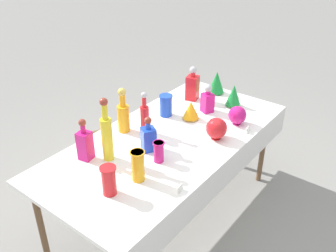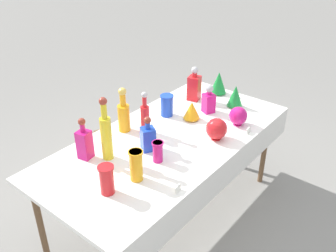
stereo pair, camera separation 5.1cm
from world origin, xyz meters
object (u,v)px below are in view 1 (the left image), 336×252
at_px(fluted_vase_0, 234,95).
at_px(round_bowl_0, 216,128).
at_px(square_decanter_3, 193,86).
at_px(fluted_vase_1, 217,82).
at_px(cardboard_box_behind_left, 122,149).
at_px(slender_vase_3, 109,180).
at_px(tall_bottle_0, 123,114).
at_px(slender_vase_1, 166,105).
at_px(round_bowl_1, 237,115).
at_px(tall_bottle_1, 107,134).
at_px(square_decanter_0, 85,143).
at_px(slender_vase_0, 138,165).
at_px(square_decanter_1, 148,137).
at_px(slender_vase_2, 159,151).
at_px(fluted_vase_2, 191,110).
at_px(tall_bottle_2, 145,116).
at_px(square_decanter_2, 208,100).

bearing_deg(fluted_vase_0, round_bowl_0, -163.39).
bearing_deg(square_decanter_3, fluted_vase_1, -22.76).
bearing_deg(cardboard_box_behind_left, round_bowl_0, -97.02).
xyz_separation_m(fluted_vase_0, cardboard_box_behind_left, (-0.40, 0.96, -0.72)).
bearing_deg(slender_vase_3, fluted_vase_0, -0.41).
xyz_separation_m(tall_bottle_0, slender_vase_1, (0.38, -0.10, -0.04)).
bearing_deg(round_bowl_1, tall_bottle_1, 154.46).
relative_size(tall_bottle_0, square_decanter_0, 1.17).
bearing_deg(round_bowl_0, slender_vase_0, 169.94).
height_order(square_decanter_3, slender_vase_0, square_decanter_3).
bearing_deg(round_bowl_1, square_decanter_3, 73.63).
bearing_deg(square_decanter_1, cardboard_box_behind_left, 56.77).
relative_size(tall_bottle_1, fluted_vase_0, 2.36).
height_order(square_decanter_3, slender_vase_2, square_decanter_3).
bearing_deg(round_bowl_1, fluted_vase_1, 47.33).
height_order(tall_bottle_0, fluted_vase_2, tall_bottle_0).
height_order(fluted_vase_2, round_bowl_1, fluted_vase_2).
xyz_separation_m(tall_bottle_1, fluted_vase_2, (0.78, -0.12, -0.11)).
xyz_separation_m(tall_bottle_0, square_decanter_1, (-0.08, -0.31, -0.04)).
bearing_deg(cardboard_box_behind_left, tall_bottle_2, -120.10).
bearing_deg(cardboard_box_behind_left, tall_bottle_1, -138.72).
xyz_separation_m(square_decanter_0, square_decanter_3, (1.18, -0.04, 0.01)).
xyz_separation_m(tall_bottle_0, tall_bottle_2, (0.08, -0.14, -0.01)).
relative_size(square_decanter_1, fluted_vase_2, 1.70).
bearing_deg(slender_vase_1, square_decanter_2, -41.36).
bearing_deg(round_bowl_0, slender_vase_2, 162.55).
relative_size(square_decanter_0, slender_vase_2, 2.06).
xyz_separation_m(fluted_vase_1, fluted_vase_2, (-0.54, -0.10, -0.03)).
relative_size(slender_vase_2, fluted_vase_2, 0.97).
relative_size(tall_bottle_0, slender_vase_3, 1.87).
bearing_deg(tall_bottle_1, round_bowl_0, -33.37).
xyz_separation_m(slender_vase_0, round_bowl_0, (0.70, -0.12, -0.03)).
bearing_deg(slender_vase_1, square_decanter_0, 176.78).
distance_m(square_decanter_2, slender_vase_3, 1.22).
relative_size(slender_vase_1, round_bowl_1, 1.19).
distance_m(tall_bottle_0, square_decanter_1, 0.32).
distance_m(tall_bottle_0, slender_vase_0, 0.61).
distance_m(tall_bottle_1, fluted_vase_1, 1.33).
distance_m(square_decanter_2, slender_vase_1, 0.34).
bearing_deg(tall_bottle_1, fluted_vase_2, -8.62).
relative_size(square_decanter_2, fluted_vase_0, 1.27).
height_order(tall_bottle_1, round_bowl_0, tall_bottle_1).
xyz_separation_m(square_decanter_3, fluted_vase_2, (-0.30, -0.19, -0.05)).
bearing_deg(square_decanter_0, slender_vase_3, -112.54).
height_order(tall_bottle_0, fluted_vase_1, tall_bottle_0).
xyz_separation_m(square_decanter_0, slender_vase_1, (0.80, -0.04, -0.02)).
bearing_deg(square_decanter_1, round_bowl_1, -23.97).
distance_m(tall_bottle_0, slender_vase_1, 0.40).
distance_m(square_decanter_0, slender_vase_0, 0.43).
height_order(square_decanter_0, fluted_vase_0, square_decanter_0).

